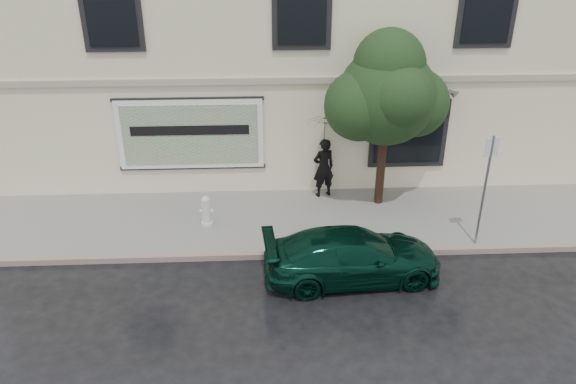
{
  "coord_description": "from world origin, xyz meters",
  "views": [
    {
      "loc": [
        -1.09,
        -10.41,
        7.91
      ],
      "look_at": [
        -0.5,
        2.2,
        1.5
      ],
      "focal_mm": 35.0,
      "sensor_mm": 36.0,
      "label": 1
    }
  ],
  "objects_px": {
    "car": "(353,256)",
    "fire_hydrant": "(206,211)",
    "street_tree": "(387,97)",
    "pedestrian": "(324,168)"
  },
  "relations": [
    {
      "from": "car",
      "to": "street_tree",
      "type": "height_order",
      "value": "street_tree"
    },
    {
      "from": "pedestrian",
      "to": "car",
      "type": "bearing_deg",
      "value": 75.7
    },
    {
      "from": "street_tree",
      "to": "fire_hydrant",
      "type": "relative_size",
      "value": 5.27
    },
    {
      "from": "car",
      "to": "fire_hydrant",
      "type": "bearing_deg",
      "value": 51.54
    },
    {
      "from": "car",
      "to": "fire_hydrant",
      "type": "relative_size",
      "value": 4.82
    },
    {
      "from": "street_tree",
      "to": "car",
      "type": "bearing_deg",
      "value": -110.44
    },
    {
      "from": "fire_hydrant",
      "to": "street_tree",
      "type": "bearing_deg",
      "value": -8.41
    },
    {
      "from": "street_tree",
      "to": "fire_hydrant",
      "type": "height_order",
      "value": "street_tree"
    },
    {
      "from": "fire_hydrant",
      "to": "car",
      "type": "bearing_deg",
      "value": -54.64
    },
    {
      "from": "pedestrian",
      "to": "street_tree",
      "type": "xyz_separation_m",
      "value": [
        1.59,
        -0.51,
        2.3
      ]
    }
  ]
}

